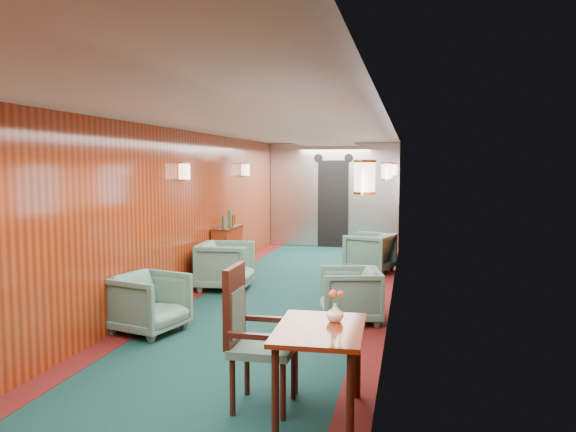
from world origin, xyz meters
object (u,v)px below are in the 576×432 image
object	(u,v)px
dining_table	(320,342)
side_chair	(251,331)
credenza	(228,250)
armchair_right_far	(370,252)
armchair_left_near	(149,303)
armchair_left_far	(226,266)
armchair_right_near	(350,295)

from	to	relation	value
dining_table	side_chair	bearing A→B (deg)	169.94
credenza	armchair_right_far	xyz separation A→B (m)	(2.39, 0.76, -0.08)
credenza	side_chair	bearing A→B (deg)	-69.63
armchair_left_near	armchair_left_far	world-z (taller)	armchair_left_far
side_chair	armchair_left_near	bearing A→B (deg)	135.37
armchair_right_near	armchair_right_far	xyz separation A→B (m)	(0.00, 3.27, 0.02)
dining_table	armchair_left_near	xyz separation A→B (m)	(-2.23, 1.71, -0.24)
dining_table	armchair_left_near	size ratio (longest dim) A/B	1.28
credenza	armchair_right_near	bearing A→B (deg)	-46.39
armchair_left_near	armchair_right_near	xyz separation A→B (m)	(2.17, 0.93, -0.01)
side_chair	credenza	bearing A→B (deg)	110.12
armchair_left_far	armchair_right_far	bearing A→B (deg)	-51.89
armchair_right_near	armchair_left_far	bearing A→B (deg)	-136.84
armchair_left_near	armchair_right_near	bearing A→B (deg)	-51.99
credenza	armchair_left_far	world-z (taller)	credenza
armchair_left_near	armchair_right_near	size ratio (longest dim) A/B	1.03
armchair_right_near	armchair_left_near	bearing A→B (deg)	-79.77
armchair_left_near	armchair_right_far	bearing A→B (deg)	-12.61
armchair_left_far	credenza	bearing A→B (deg)	12.25
side_chair	armchair_right_far	world-z (taller)	side_chair
armchair_left_near	armchair_right_far	xyz separation A→B (m)	(2.18, 4.20, 0.01)
armchair_left_far	armchair_right_far	distance (m)	2.79
side_chair	armchair_left_far	size ratio (longest dim) A/B	1.39
armchair_left_far	armchair_right_near	world-z (taller)	armchair_left_far
credenza	armchair_left_near	world-z (taller)	credenza
side_chair	armchair_right_near	world-z (taller)	side_chair
credenza	armchair_left_near	size ratio (longest dim) A/B	1.50
credenza	armchair_right_far	distance (m)	2.51
dining_table	credenza	xyz separation A→B (m)	(-2.44, 5.15, -0.15)
dining_table	armchair_right_near	xyz separation A→B (m)	(-0.05, 2.65, -0.25)
dining_table	armchair_right_far	xyz separation A→B (m)	(-0.05, 5.91, -0.23)
credenza	armchair_right_near	xyz separation A→B (m)	(2.39, -2.51, -0.10)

